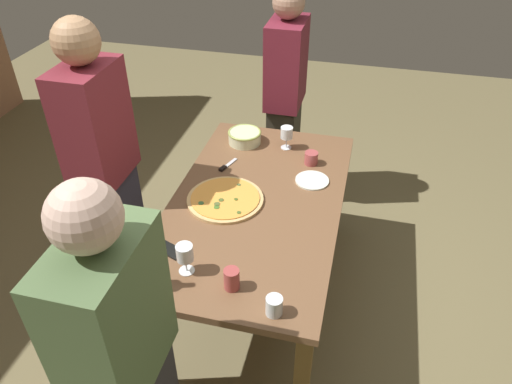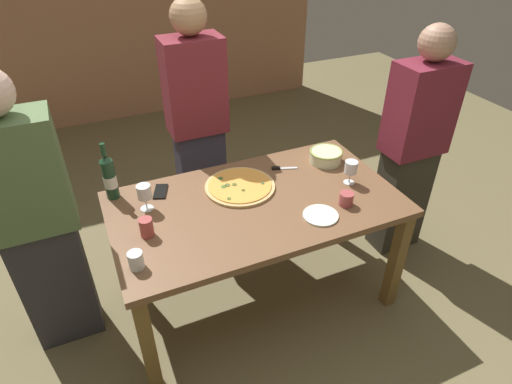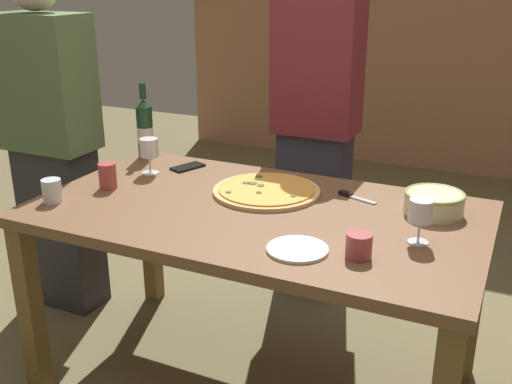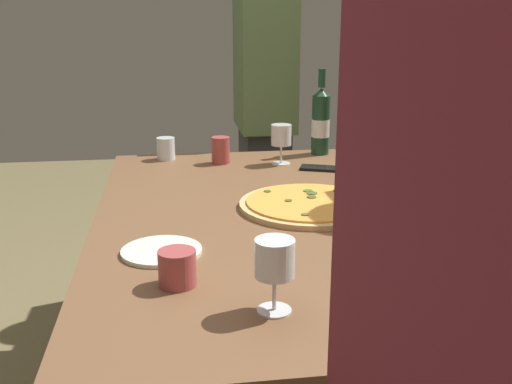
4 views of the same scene
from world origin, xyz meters
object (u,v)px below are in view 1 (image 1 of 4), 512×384
(wine_bottle, at_px, (129,265))
(cell_phone, at_px, (169,250))
(person_host, at_px, (285,100))
(side_plate, at_px, (312,180))
(person_guest_left, at_px, (105,171))
(person_guest_right, at_px, (125,366))
(wine_glass_near_pizza, at_px, (287,134))
(cup_amber, at_px, (274,306))
(dining_table, at_px, (256,215))
(cup_spare, at_px, (232,279))
(pizza, at_px, (225,199))
(cup_ceramic, at_px, (311,158))
(pizza_knife, at_px, (226,166))
(wine_glass_by_bottle, at_px, (185,254))
(serving_bowl, at_px, (245,136))

(wine_bottle, height_order, cell_phone, wine_bottle)
(person_host, bearing_deg, side_plate, 17.02)
(person_guest_left, distance_m, person_guest_right, 1.22)
(wine_glass_near_pizza, xyz_separation_m, cell_phone, (-1.05, 0.35, -0.09))
(wine_bottle, xyz_separation_m, cup_amber, (0.01, -0.62, -0.09))
(wine_glass_near_pizza, height_order, person_host, person_host)
(cell_phone, distance_m, person_guest_right, 0.66)
(dining_table, bearing_deg, side_plate, -45.22)
(cup_amber, relative_size, cup_spare, 0.85)
(cup_spare, bearing_deg, wine_glass_near_pizza, -0.14)
(wine_glass_near_pizza, distance_m, person_guest_right, 1.72)
(side_plate, bearing_deg, person_host, 20.61)
(pizza, xyz_separation_m, wine_glass_near_pizza, (0.61, -0.21, 0.09))
(cup_ceramic, height_order, cup_spare, cup_spare)
(dining_table, distance_m, wine_glass_near_pizza, 0.61)
(cup_ceramic, bearing_deg, cup_spare, 170.27)
(dining_table, bearing_deg, pizza, 100.80)
(cup_spare, distance_m, person_guest_right, 0.56)
(cell_phone, bearing_deg, pizza, 2.82)
(cup_spare, bearing_deg, side_plate, -13.85)
(cup_amber, bearing_deg, pizza_knife, 27.03)
(pizza, bearing_deg, person_guest_right, 178.05)
(wine_bottle, height_order, cup_spare, wine_bottle)
(wine_glass_by_bottle, distance_m, cup_amber, 0.45)
(dining_table, relative_size, pizza, 3.90)
(cup_spare, distance_m, cell_phone, 0.38)
(wine_glass_by_bottle, relative_size, cell_phone, 1.04)
(person_guest_right, bearing_deg, pizza, 8.15)
(pizza_knife, bearing_deg, cup_ceramic, -71.68)
(pizza_knife, height_order, person_host, person_host)
(pizza_knife, bearing_deg, pizza, -163.81)
(cup_spare, xyz_separation_m, person_guest_right, (-0.50, 0.25, 0.01))
(serving_bowl, height_order, person_host, person_host)
(dining_table, xyz_separation_m, wine_bottle, (-0.72, 0.37, 0.23))
(serving_bowl, distance_m, wine_glass_near_pizza, 0.27)
(cup_spare, height_order, person_host, person_host)
(dining_table, bearing_deg, serving_bowl, 20.63)
(cup_spare, bearing_deg, cup_amber, -114.28)
(cup_ceramic, bearing_deg, wine_bottle, 152.93)
(wine_glass_near_pizza, xyz_separation_m, cup_amber, (-1.29, -0.20, -0.06))
(dining_table, height_order, side_plate, side_plate)
(wine_glass_by_bottle, distance_m, cup_spare, 0.23)
(wine_glass_by_bottle, bearing_deg, cell_phone, 50.19)
(wine_glass_near_pizza, height_order, person_guest_right, person_guest_right)
(wine_glass_by_bottle, xyz_separation_m, cell_phone, (0.11, 0.13, -0.10))
(cell_phone, bearing_deg, person_guest_right, -149.83)
(serving_bowl, distance_m, cell_phone, 1.05)
(wine_glass_near_pizza, xyz_separation_m, person_host, (0.57, 0.12, -0.05))
(serving_bowl, bearing_deg, person_guest_right, -179.31)
(cup_amber, height_order, cup_spare, cup_spare)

